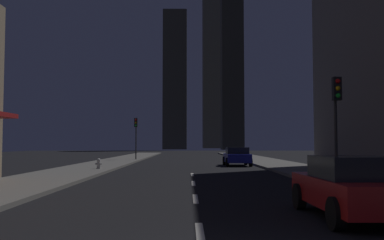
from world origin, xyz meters
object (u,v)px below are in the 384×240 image
Objects in this scene: fire_hydrant_far_left at (99,164)px; traffic_light_far_left at (136,129)px; car_parked_far at (237,156)px; car_parked_near at (353,187)px; traffic_light_near_right at (336,106)px.

traffic_light_far_left reaches higher than fire_hydrant_far_left.
car_parked_far is 1.01× the size of traffic_light_far_left.
car_parked_near reaches higher than fire_hydrant_far_left.
fire_hydrant_far_left is 0.16× the size of traffic_light_far_left.
car_parked_far is 6.48× the size of fire_hydrant_far_left.
fire_hydrant_far_left is at bearing -146.11° from car_parked_far.
traffic_light_near_right reaches higher than car_parked_far.
traffic_light_far_left is at bearing 134.08° from car_parked_far.
car_parked_far is 13.31m from traffic_light_far_left.
car_parked_far is at bearing -45.92° from traffic_light_far_left.
car_parked_near is 1.00× the size of car_parked_far.
car_parked_near is at bearing -106.55° from traffic_light_near_right.
car_parked_near is at bearing -90.00° from car_parked_far.
car_parked_near is 23.52m from car_parked_far.
car_parked_far reaches higher than fire_hydrant_far_left.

